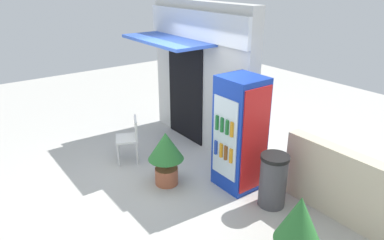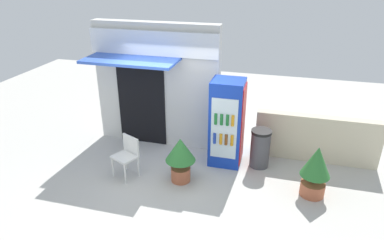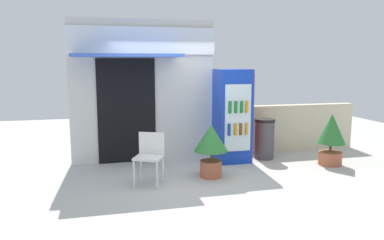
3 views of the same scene
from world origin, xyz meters
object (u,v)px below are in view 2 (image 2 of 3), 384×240
Objects in this scene: potted_plant_curbside at (316,168)px; plastic_chair at (127,153)px; potted_plant_near_shop at (180,155)px; trash_bin at (260,148)px; drink_cooler at (227,123)px.

plastic_chair is at bearing -175.66° from potted_plant_curbside.
trash_bin is at bearing 33.50° from potted_plant_near_shop.
potted_plant_curbside is at bearing 4.34° from plastic_chair.
drink_cooler is 2.22× the size of trash_bin.
potted_plant_curbside reaches higher than trash_bin.
drink_cooler is 2.21× the size of plastic_chair.
potted_plant_curbside is (1.84, -0.77, -0.36)m from drink_cooler.
potted_plant_near_shop is at bearing -146.50° from trash_bin.
drink_cooler reaches higher than trash_bin.
drink_cooler is 2.03m from potted_plant_curbside.
trash_bin is (1.51, 1.00, -0.17)m from potted_plant_near_shop.
drink_cooler is 1.28m from potted_plant_near_shop.
drink_cooler is 1.84× the size of potted_plant_curbside.
drink_cooler is at bearing -177.51° from trash_bin.
plastic_chair is 3.73m from potted_plant_curbside.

